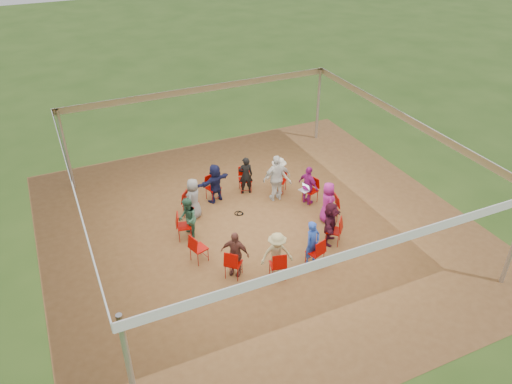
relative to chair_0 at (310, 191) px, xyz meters
name	(u,v)px	position (x,y,z in m)	size (l,w,h in m)	color
ground	(259,229)	(-2.23, -0.70, -0.45)	(80.00, 80.00, 0.00)	#2D4A17
dirt_patch	(259,229)	(-2.23, -0.70, -0.44)	(13.00, 13.00, 0.00)	brown
tent	(260,163)	(-2.23, -0.70, 1.92)	(10.33, 10.33, 3.00)	#B2B2B7
chair_0	(310,191)	(0.00, 0.00, 0.00)	(0.42, 0.44, 0.90)	#9E0500
chair_1	(280,181)	(-0.65, 1.02, 0.00)	(0.42, 0.44, 0.90)	#9E0500
chair_2	(245,180)	(-1.72, 1.58, 0.00)	(0.42, 0.44, 0.90)	#9E0500
chair_3	(213,188)	(-2.93, 1.53, 0.00)	(0.42, 0.44, 0.90)	#9E0500
chair_4	(191,204)	(-3.95, 0.88, 0.00)	(0.42, 0.44, 0.90)	#9E0500
chair_5	(184,226)	(-4.51, -0.19, 0.00)	(0.42, 0.44, 0.90)	#9E0500
chair_6	(199,248)	(-4.45, -1.40, 0.00)	(0.42, 0.44, 0.90)	#9E0500
chair_7	(234,263)	(-3.81, -2.42, 0.00)	(0.42, 0.44, 0.90)	#9E0500
chair_8	(278,265)	(-2.73, -2.98, 0.00)	(0.42, 0.44, 0.90)	#9E0500
chair_9	(315,252)	(-1.53, -2.93, 0.00)	(0.42, 0.44, 0.90)	#9E0500
chair_10	(334,231)	(-0.51, -2.28, 0.00)	(0.42, 0.44, 0.90)	#9E0500
chair_11	(331,208)	(0.05, -1.21, 0.00)	(0.42, 0.44, 0.90)	#9E0500
person_seated_0	(308,186)	(-0.11, -0.04, 0.25)	(0.81, 0.42, 1.39)	#921A76
person_seated_1	(279,176)	(-0.73, 0.93, 0.25)	(0.90, 0.44, 1.39)	beige
person_seated_2	(246,175)	(-1.75, 1.46, 0.25)	(0.51, 0.33, 1.39)	black
person_seated_3	(215,183)	(-2.89, 1.41, 0.25)	(1.29, 0.48, 1.39)	#15183D
person_seated_4	(194,198)	(-3.86, 0.80, 0.25)	(0.68, 0.38, 1.39)	slate
person_seated_5	(188,219)	(-4.39, -0.22, 0.25)	(0.67, 0.39, 1.39)	#28523B
person_seated_6	(235,253)	(-3.72, -2.33, 0.25)	(0.81, 0.42, 1.39)	brown
person_seated_7	(277,255)	(-2.71, -2.86, 0.25)	(0.90, 0.44, 1.39)	tan
person_seated_8	(312,243)	(-1.56, -2.81, 0.25)	(0.51, 0.33, 1.39)	#2243AE
person_seated_9	(330,223)	(-0.60, -2.20, 0.25)	(1.29, 0.48, 1.39)	#3A0F1F
person_seated_10	(328,202)	(-0.07, -1.18, 0.25)	(0.68, 0.38, 1.39)	#921A76
standing_person	(277,178)	(-0.96, 0.63, 0.39)	(0.98, 0.50, 1.67)	silver
cable_coil	(239,213)	(-2.48, 0.33, -0.43)	(0.29, 0.29, 0.03)	black
laptop	(305,188)	(-0.27, -0.08, 0.20)	(0.34, 0.38, 0.22)	#B7B7BC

